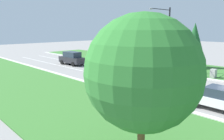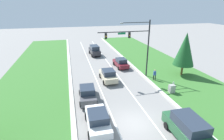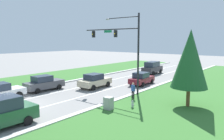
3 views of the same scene
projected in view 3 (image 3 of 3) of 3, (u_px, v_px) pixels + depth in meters
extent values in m
plane|color=gray|center=(15.00, 108.00, 19.19)|extent=(160.00, 160.00, 0.00)
cube|color=beige|center=(55.00, 121.00, 15.70)|extent=(0.50, 90.00, 0.15)
cube|color=white|center=(6.00, 104.00, 20.30)|extent=(0.14, 81.00, 0.01)
cube|color=white|center=(26.00, 112.00, 18.08)|extent=(0.14, 81.00, 0.01)
cylinder|color=black|center=(138.00, 55.00, 23.05)|extent=(0.20, 0.20, 8.68)
cylinder|color=black|center=(110.00, 29.00, 25.00)|extent=(7.57, 0.12, 0.12)
cube|color=#147042|center=(108.00, 31.00, 25.27)|extent=(1.10, 0.04, 0.28)
cylinder|color=black|center=(122.00, 18.00, 23.79)|extent=(4.16, 0.09, 0.09)
ellipsoid|color=gray|center=(108.00, 19.00, 25.08)|extent=(0.56, 0.28, 0.20)
cube|color=black|center=(116.00, 34.00, 24.61)|extent=(0.28, 0.32, 0.80)
sphere|color=#2D2D2D|center=(115.00, 32.00, 24.44)|extent=(0.16, 0.16, 0.16)
sphere|color=yellow|center=(115.00, 34.00, 24.47)|extent=(0.16, 0.16, 0.16)
sphere|color=#2D2D2D|center=(115.00, 36.00, 24.50)|extent=(0.16, 0.16, 0.16)
cube|color=black|center=(94.00, 34.00, 26.70)|extent=(0.28, 0.32, 0.80)
sphere|color=#2D2D2D|center=(93.00, 32.00, 26.54)|extent=(0.16, 0.16, 0.16)
sphere|color=yellow|center=(93.00, 34.00, 26.57)|extent=(0.16, 0.16, 0.16)
sphere|color=#2D2D2D|center=(93.00, 36.00, 26.60)|extent=(0.16, 0.16, 0.16)
cube|color=#4C4C51|center=(44.00, 84.00, 25.75)|extent=(2.04, 4.64, 0.80)
cube|color=#283342|center=(42.00, 79.00, 25.45)|extent=(1.73, 2.13, 0.68)
cylinder|color=black|center=(59.00, 87.00, 26.27)|extent=(0.27, 0.62, 0.61)
cylinder|color=black|center=(51.00, 85.00, 27.43)|extent=(0.27, 0.62, 0.61)
cylinder|color=black|center=(38.00, 91.00, 24.17)|extent=(0.27, 0.62, 0.61)
cylinder|color=black|center=(30.00, 89.00, 25.33)|extent=(0.27, 0.62, 0.61)
cube|color=#28282D|center=(152.00, 69.00, 38.39)|extent=(2.09, 5.00, 0.94)
cube|color=#283342|center=(152.00, 64.00, 38.16)|extent=(1.80, 3.03, 0.88)
cylinder|color=black|center=(161.00, 71.00, 39.16)|extent=(0.28, 0.74, 0.73)
cylinder|color=black|center=(151.00, 70.00, 40.20)|extent=(0.28, 0.74, 0.73)
cylinder|color=black|center=(153.00, 73.00, 36.70)|extent=(0.28, 0.74, 0.73)
cylinder|color=black|center=(144.00, 72.00, 37.74)|extent=(0.28, 0.74, 0.73)
cube|color=maroon|center=(142.00, 80.00, 29.23)|extent=(1.96, 4.45, 0.67)
cube|color=#283342|center=(141.00, 75.00, 28.93)|extent=(1.66, 2.04, 0.69)
cylinder|color=black|center=(152.00, 81.00, 29.87)|extent=(0.27, 0.61, 0.60)
cylinder|color=black|center=(141.00, 80.00, 30.85)|extent=(0.27, 0.61, 0.60)
cylinder|color=black|center=(143.00, 85.00, 27.69)|extent=(0.27, 0.61, 0.60)
cylinder|color=black|center=(131.00, 83.00, 28.67)|extent=(0.27, 0.61, 0.60)
cube|color=white|center=(0.00, 93.00, 21.47)|extent=(1.97, 4.61, 0.65)
cylinder|color=black|center=(19.00, 95.00, 22.02)|extent=(0.25, 0.76, 0.76)
cylinder|color=black|center=(10.00, 92.00, 23.19)|extent=(0.25, 0.76, 0.76)
cube|color=beige|center=(95.00, 82.00, 27.30)|extent=(1.95, 4.47, 0.73)
cube|color=#283342|center=(94.00, 77.00, 27.00)|extent=(1.73, 2.02, 0.70)
cylinder|color=black|center=(108.00, 84.00, 27.87)|extent=(0.25, 0.67, 0.67)
cylinder|color=black|center=(97.00, 82.00, 28.99)|extent=(0.25, 0.67, 0.67)
cylinder|color=black|center=(93.00, 88.00, 25.71)|extent=(0.25, 0.67, 0.67)
cylinder|color=black|center=(82.00, 86.00, 26.83)|extent=(0.25, 0.67, 0.67)
cylinder|color=black|center=(28.00, 121.00, 15.15)|extent=(0.25, 0.67, 0.66)
cylinder|color=black|center=(14.00, 114.00, 16.42)|extent=(0.25, 0.67, 0.66)
cube|color=#9E9E99|center=(108.00, 104.00, 18.44)|extent=(0.70, 0.60, 1.13)
cylinder|color=black|center=(132.00, 95.00, 22.00)|extent=(0.14, 0.14, 0.84)
cylinder|color=black|center=(134.00, 95.00, 21.78)|extent=(0.14, 0.14, 0.84)
cube|color=#2D4C99|center=(133.00, 88.00, 21.79)|extent=(0.43, 0.34, 0.60)
sphere|color=tan|center=(133.00, 84.00, 21.73)|extent=(0.22, 0.22, 0.22)
cylinder|color=#B7B7BC|center=(132.00, 105.00, 18.95)|extent=(0.20, 0.20, 0.55)
sphere|color=#B7B7BC|center=(132.00, 101.00, 18.90)|extent=(0.18, 0.18, 0.18)
cylinder|color=#B7B7BC|center=(131.00, 105.00, 19.02)|extent=(0.10, 0.09, 0.09)
cylinder|color=#B7B7BC|center=(134.00, 105.00, 18.87)|extent=(0.10, 0.09, 0.09)
cylinder|color=brown|center=(188.00, 97.00, 19.26)|extent=(0.32, 0.32, 1.76)
cone|color=#1E5628|center=(190.00, 59.00, 18.80)|extent=(3.16, 3.16, 5.06)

